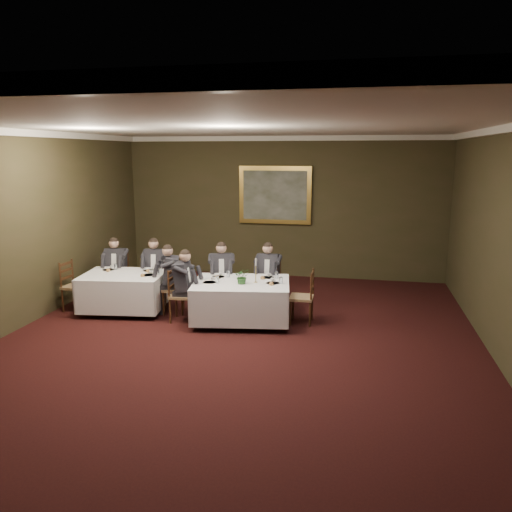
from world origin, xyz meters
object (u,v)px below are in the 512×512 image
(diner_main_backright, at_px, (269,283))
(painting, at_px, (275,195))
(chair_main_endleft, at_px, (182,306))
(chair_main_endright, at_px, (302,308))
(chair_sec_backleft, at_px, (118,286))
(diner_sec_endright, at_px, (173,287))
(chair_main_backright, at_px, (269,294))
(diner_main_endleft, at_px, (182,294))
(chair_sec_endleft, at_px, (76,296))
(centerpiece, at_px, (242,276))
(diner_main_backleft, at_px, (222,282))
(diner_sec_backright, at_px, (156,277))
(chair_sec_backright, at_px, (157,287))
(chair_main_backleft, at_px, (222,293))
(diner_sec_backleft, at_px, (117,276))
(table_main, at_px, (241,298))
(table_second, at_px, (124,289))
(candlestick, at_px, (256,273))
(chair_sec_endright, at_px, (174,298))

(diner_main_backright, xyz_separation_m, painting, (-0.34, 2.68, 1.55))
(chair_main_endleft, height_order, chair_main_endright, same)
(chair_sec_backleft, height_order, diner_sec_endright, diner_sec_endright)
(chair_main_backright, relative_size, diner_main_endleft, 0.74)
(diner_main_backright, xyz_separation_m, chair_sec_endleft, (-3.74, -0.96, -0.23))
(chair_sec_endleft, bearing_deg, centerpiece, 92.57)
(diner_main_backright, distance_m, chair_main_endright, 1.13)
(diner_main_backleft, distance_m, chair_main_backright, 0.98)
(chair_sec_backleft, bearing_deg, diner_main_endleft, 142.62)
(diner_sec_backright, bearing_deg, chair_sec_endleft, 29.85)
(chair_sec_backright, relative_size, centerpiece, 3.36)
(chair_main_backleft, bearing_deg, diner_main_backright, 173.06)
(chair_main_endleft, distance_m, chair_main_endright, 2.25)
(chair_main_backright, relative_size, chair_sec_endleft, 1.00)
(diner_main_endleft, height_order, diner_sec_backleft, same)
(diner_main_backleft, bearing_deg, painting, -117.00)
(diner_main_backleft, bearing_deg, diner_main_backright, 173.75)
(chair_main_endright, relative_size, diner_sec_backright, 0.74)
(table_main, relative_size, table_second, 1.13)
(chair_main_endleft, relative_size, candlestick, 2.16)
(chair_sec_backright, bearing_deg, diner_main_backright, 172.44)
(chair_main_backright, xyz_separation_m, diner_sec_backleft, (-3.28, -0.10, 0.23))
(chair_main_backright, xyz_separation_m, diner_sec_endright, (-1.78, -0.71, 0.23))
(chair_sec_backright, relative_size, diner_sec_endright, 0.74)
(diner_main_backleft, bearing_deg, diner_main_endleft, 48.54)
(centerpiece, distance_m, painting, 3.93)
(diner_sec_backright, relative_size, chair_sec_endright, 1.35)
(chair_main_endright, distance_m, chair_sec_endleft, 4.52)
(table_main, height_order, diner_main_endleft, diner_main_endleft)
(table_second, distance_m, candlestick, 2.73)
(chair_main_backright, xyz_separation_m, centerpiece, (-0.29, -1.09, 0.63))
(table_second, height_order, chair_sec_backleft, chair_sec_backleft)
(table_second, height_order, chair_main_backleft, chair_main_backleft)
(diner_main_endleft, bearing_deg, diner_main_backleft, 150.26)
(chair_main_backleft, relative_size, painting, 0.55)
(chair_main_backleft, xyz_separation_m, diner_sec_backright, (-1.49, 0.15, 0.23))
(table_main, height_order, chair_main_endright, chair_main_endright)
(table_main, relative_size, chair_main_endright, 1.96)
(chair_main_backright, distance_m, chair_main_endleft, 1.84)
(chair_sec_backleft, distance_m, diner_sec_backleft, 0.23)
(diner_main_endleft, height_order, chair_main_endright, diner_main_endleft)
(table_main, distance_m, chair_sec_backright, 2.33)
(table_main, relative_size, diner_main_endleft, 1.45)
(diner_sec_endright, bearing_deg, diner_main_backright, -84.68)
(diner_main_endleft, xyz_separation_m, diner_sec_endright, (-0.34, 0.43, 0.00))
(table_main, distance_m, chair_sec_backleft, 3.08)
(chair_sec_endright, height_order, painting, painting)
(diner_main_backright, height_order, chair_sec_backleft, diner_main_backright)
(chair_main_endleft, relative_size, chair_sec_backright, 1.00)
(diner_main_backright, height_order, centerpiece, diner_main_backright)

